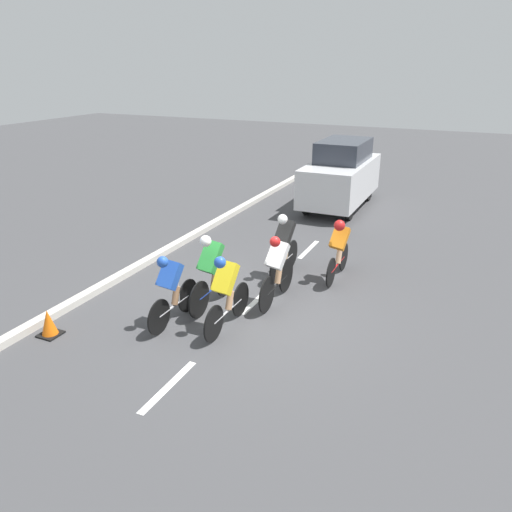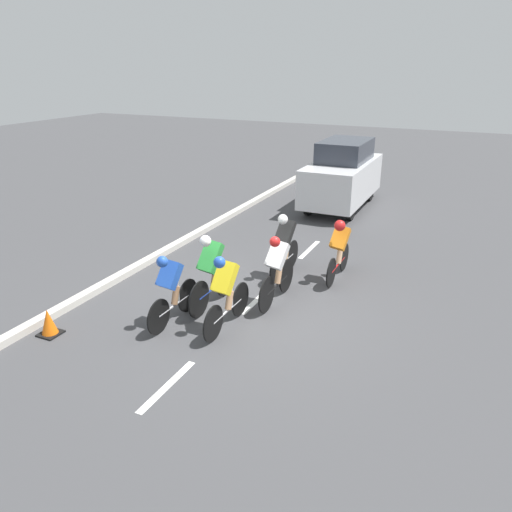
% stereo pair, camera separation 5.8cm
% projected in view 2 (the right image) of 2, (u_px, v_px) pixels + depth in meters
% --- Properties ---
extents(ground_plane, '(60.00, 60.00, 0.00)m').
position_uv_depth(ground_plane, '(250.00, 307.00, 9.85)').
color(ground_plane, '#424244').
extents(lane_stripe_near, '(0.12, 1.40, 0.01)m').
position_uv_depth(lane_stripe_near, '(167.00, 386.00, 7.44)').
color(lane_stripe_near, white).
rests_on(lane_stripe_near, ground).
extents(lane_stripe_mid, '(0.12, 1.40, 0.01)m').
position_uv_depth(lane_stripe_mid, '(257.00, 299.00, 10.14)').
color(lane_stripe_mid, white).
rests_on(lane_stripe_mid, ground).
extents(lane_stripe_far, '(0.12, 1.40, 0.01)m').
position_uv_depth(lane_stripe_far, '(309.00, 249.00, 12.85)').
color(lane_stripe_far, white).
rests_on(lane_stripe_far, ground).
extents(curb, '(0.20, 26.86, 0.14)m').
position_uv_depth(curb, '(130.00, 271.00, 11.38)').
color(curb, beige).
rests_on(curb, ground).
extents(cyclist_blue, '(0.37, 1.61, 1.42)m').
position_uv_depth(cyclist_blue, '(171.00, 287.00, 8.97)').
color(cyclist_blue, black).
rests_on(cyclist_blue, ground).
extents(cyclist_orange, '(0.39, 1.66, 1.45)m').
position_uv_depth(cyclist_orange, '(339.00, 247.00, 10.80)').
color(cyclist_orange, black).
rests_on(cyclist_orange, ground).
extents(cyclist_white, '(0.40, 1.74, 1.49)m').
position_uv_depth(cyclist_white, '(277.00, 267.00, 9.75)').
color(cyclist_white, black).
rests_on(cyclist_white, ground).
extents(cyclist_yellow, '(0.36, 1.70, 1.50)m').
position_uv_depth(cyclist_yellow, '(226.00, 290.00, 8.76)').
color(cyclist_yellow, black).
rests_on(cyclist_yellow, ground).
extents(cyclist_green, '(0.39, 1.76, 1.58)m').
position_uv_depth(cyclist_green, '(211.00, 269.00, 9.54)').
color(cyclist_green, black).
rests_on(cyclist_green, ground).
extents(cyclist_black, '(0.39, 1.65, 1.52)m').
position_uv_depth(cyclist_black, '(285.00, 243.00, 10.99)').
color(cyclist_black, black).
rests_on(cyclist_black, ground).
extents(support_car, '(1.70, 4.07, 2.17)m').
position_uv_depth(support_car, '(342.00, 175.00, 16.21)').
color(support_car, black).
rests_on(support_car, ground).
extents(traffic_cone, '(0.36, 0.36, 0.49)m').
position_uv_depth(traffic_cone, '(49.00, 323.00, 8.77)').
color(traffic_cone, black).
rests_on(traffic_cone, ground).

